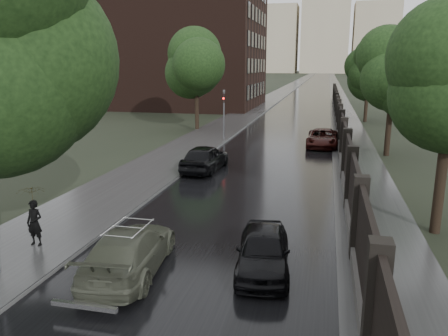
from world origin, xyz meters
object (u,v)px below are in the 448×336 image
(hatchback_left, at_px, (205,158))
(car_right_near, at_px, (263,250))
(traffic_light, at_px, (224,111))
(car_right_far, at_px, (323,138))
(tree_right_b, at_px, (393,80))
(tree_left_far, at_px, (196,72))
(pedestrian_umbrella, at_px, (32,199))
(tree_right_c, at_px, (368,74))
(volga_sedan, at_px, (129,250))

(hatchback_left, bearing_deg, car_right_near, 116.83)
(traffic_light, height_order, car_right_far, traffic_light)
(hatchback_left, xyz_separation_m, car_right_near, (4.97, -11.48, -0.12))
(tree_right_b, xyz_separation_m, hatchback_left, (-10.59, -6.88, -4.19))
(tree_left_far, relative_size, car_right_far, 1.56)
(traffic_light, xyz_separation_m, pedestrian_umbrella, (-1.26, -21.56, -0.66))
(car_right_near, relative_size, car_right_far, 0.79)
(tree_left_far, bearing_deg, car_right_far, -27.25)
(hatchback_left, bearing_deg, car_right_far, -121.75)
(tree_right_c, height_order, car_right_far, tree_right_c)
(volga_sedan, bearing_deg, traffic_light, -90.23)
(tree_right_c, relative_size, volga_sedan, 1.52)
(tree_right_c, height_order, pedestrian_umbrella, tree_right_c)
(tree_right_c, height_order, traffic_light, tree_right_c)
(tree_left_far, bearing_deg, tree_right_c, 32.83)
(tree_right_b, relative_size, volga_sedan, 1.52)
(tree_right_c, bearing_deg, pedestrian_umbrella, -109.66)
(hatchback_left, bearing_deg, pedestrian_umbrella, 81.49)
(tree_right_b, bearing_deg, volga_sedan, -115.88)
(tree_right_c, height_order, hatchback_left, tree_right_c)
(car_right_near, distance_m, pedestrian_umbrella, 7.52)
(hatchback_left, bearing_deg, tree_right_c, -109.61)
(tree_right_c, relative_size, pedestrian_umbrella, 2.95)
(tree_right_c, distance_m, hatchback_left, 27.36)
(tree_left_far, height_order, traffic_light, tree_left_far)
(tree_left_far, relative_size, traffic_light, 1.85)
(tree_right_c, relative_size, car_right_far, 1.48)
(car_right_near, bearing_deg, volga_sedan, -171.47)
(tree_right_c, xyz_separation_m, traffic_light, (-11.80, -15.01, -2.55))
(volga_sedan, bearing_deg, car_right_far, -109.94)
(traffic_light, distance_m, hatchback_left, 10.08)
(tree_right_c, xyz_separation_m, car_right_near, (-5.62, -36.36, -4.31))
(tree_left_far, distance_m, hatchback_left, 16.30)
(tree_right_c, distance_m, pedestrian_umbrella, 38.96)
(hatchback_left, bearing_deg, traffic_light, -79.57)
(tree_left_far, xyz_separation_m, traffic_light, (3.70, -5.01, -2.84))
(tree_right_c, height_order, car_right_near, tree_right_c)
(car_right_near, bearing_deg, tree_right_c, 75.02)
(tree_right_b, height_order, tree_right_c, same)
(tree_right_b, height_order, car_right_near, tree_right_b)
(tree_left_far, distance_m, pedestrian_umbrella, 26.91)
(tree_left_far, height_order, tree_right_c, tree_left_far)
(tree_left_far, relative_size, hatchback_left, 1.65)
(car_right_far, relative_size, pedestrian_umbrella, 1.99)
(hatchback_left, height_order, pedestrian_umbrella, pedestrian_umbrella)
(volga_sedan, relative_size, car_right_near, 1.23)
(traffic_light, relative_size, car_right_far, 0.85)
(tree_right_b, xyz_separation_m, volga_sedan, (-9.39, -19.35, -4.28))
(tree_left_far, distance_m, volga_sedan, 28.40)
(tree_right_c, bearing_deg, car_right_near, -98.79)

